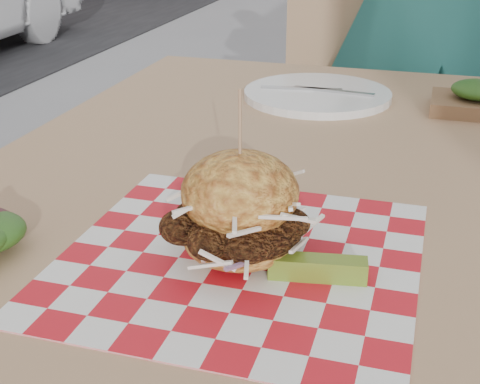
{
  "coord_description": "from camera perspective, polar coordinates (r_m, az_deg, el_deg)",
  "views": [
    {
      "loc": [
        -0.05,
        -0.9,
        1.09
      ],
      "look_at": [
        -0.22,
        -0.33,
        0.82
      ],
      "focal_mm": 50.0,
      "sensor_mm": 36.0,
      "label": 1
    }
  ],
  "objects": [
    {
      "name": "place_setting",
      "position": [
        1.25,
        6.61,
        8.28
      ],
      "size": [
        0.27,
        0.27,
        0.02
      ],
      "color": "white",
      "rests_on": "patio_table"
    },
    {
      "name": "sandwich",
      "position": [
        0.67,
        0.0,
        -1.85
      ],
      "size": [
        0.16,
        0.16,
        0.18
      ],
      "color": "gold",
      "rests_on": "paper_liner"
    },
    {
      "name": "paper_liner",
      "position": [
        0.69,
        0.0,
        -5.6
      ],
      "size": [
        0.36,
        0.36,
        0.0
      ],
      "primitive_type": "cube",
      "color": "red",
      "rests_on": "patio_table"
    },
    {
      "name": "diner",
      "position": [
        1.87,
        15.49,
        15.29
      ],
      "size": [
        0.7,
        0.57,
        1.67
      ],
      "primitive_type": "imported",
      "rotation": [
        0.0,
        0.0,
        3.46
      ],
      "color": "teal",
      "rests_on": "ground"
    },
    {
      "name": "patio_chair",
      "position": [
        1.85,
        9.78,
        6.67
      ],
      "size": [
        0.45,
        0.46,
        0.95
      ],
      "rotation": [
        0.0,
        0.0,
        -0.07
      ],
      "color": "tan",
      "rests_on": "ground"
    },
    {
      "name": "patio_table",
      "position": [
        0.96,
        2.57,
        -2.04
      ],
      "size": [
        0.8,
        1.2,
        0.75
      ],
      "color": "tan",
      "rests_on": "ground"
    },
    {
      "name": "kraft_tray",
      "position": [
        1.22,
        19.55,
        7.44
      ],
      "size": [
        0.15,
        0.12,
        0.06
      ],
      "color": "brown",
      "rests_on": "patio_table"
    },
    {
      "name": "pickle_spear",
      "position": [
        0.65,
        6.64,
        -6.47
      ],
      "size": [
        0.1,
        0.04,
        0.02
      ],
      "primitive_type": "cube",
      "rotation": [
        0.0,
        0.0,
        0.16
      ],
      "color": "olive",
      "rests_on": "paper_liner"
    }
  ]
}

